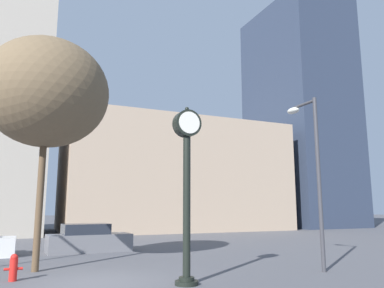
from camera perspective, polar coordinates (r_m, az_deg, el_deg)
ground_plane at (r=11.84m, az=-14.63°, el=-19.87°), size 200.00×200.00×0.00m
building_storefront_row at (r=38.07m, az=-3.04°, el=-5.07°), size 21.18×12.00×10.39m
building_glass_modern at (r=47.80m, az=15.97°, el=4.19°), size 8.74×12.00×26.58m
street_clock at (r=11.11m, az=-0.80°, el=-4.56°), size 0.81×0.66×5.19m
car_grey at (r=19.85m, az=-15.51°, el=-13.88°), size 4.08×1.96×1.37m
fire_hydrant_near at (r=12.90m, az=-25.55°, el=-16.57°), size 0.52×0.23×0.79m
street_lamp_right at (r=14.39m, az=17.55°, el=-1.46°), size 0.36×1.57×6.13m
bare_tree at (r=14.93m, az=-21.24°, el=7.23°), size 4.49×4.49×8.36m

